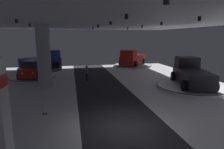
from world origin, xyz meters
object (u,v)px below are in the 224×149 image
object	(u,v)px
visitor_walking_near	(87,72)
display_platform_deep_left	(40,69)
pickup_truck_deep_right	(132,59)
pickup_truck_deep_left	(42,61)
display_car_far_left	(32,69)
column_left	(44,56)
display_platform_far_left	(32,78)
display_platform_deep_right	(133,65)
pickup_truck_mid_right	(191,74)
display_platform_mid_right	(191,87)

from	to	relation	value
visitor_walking_near	display_platform_deep_left	bearing A→B (deg)	125.84
pickup_truck_deep_right	pickup_truck_deep_left	xyz separation A→B (m)	(-12.74, -0.23, 0.06)
display_car_far_left	pickup_truck_deep_left	world-z (taller)	pickup_truck_deep_left
column_left	pickup_truck_deep_right	bearing A→B (deg)	41.29
visitor_walking_near	display_platform_far_left	bearing A→B (deg)	161.30
visitor_walking_near	pickup_truck_deep_left	bearing A→B (deg)	124.01
display_car_far_left	display_platform_deep_right	distance (m)	14.75
pickup_truck_mid_right	pickup_truck_deep_right	distance (m)	12.98
display_platform_deep_right	display_platform_deep_left	xyz separation A→B (m)	(-13.25, -0.58, 0.03)
display_car_far_left	display_platform_far_left	bearing A→B (deg)	-90.18
display_platform_mid_right	display_platform_far_left	world-z (taller)	display_platform_mid_right
display_platform_far_left	pickup_truck_deep_left	size ratio (longest dim) A/B	0.82
column_left	pickup_truck_mid_right	size ratio (longest dim) A/B	0.97
pickup_truck_mid_right	visitor_walking_near	size ratio (longest dim) A/B	3.57
column_left	display_platform_mid_right	xyz separation A→B (m)	(12.49, -3.33, -2.59)
display_car_far_left	display_platform_deep_left	size ratio (longest dim) A/B	0.74
display_platform_far_left	pickup_truck_deep_right	bearing A→B (deg)	25.66
display_platform_far_left	pickup_truck_deep_right	size ratio (longest dim) A/B	0.86
pickup_truck_deep_right	pickup_truck_deep_left	bearing A→B (deg)	-178.94
display_platform_mid_right	visitor_walking_near	xyz separation A→B (m)	(-8.63, 5.06, 0.74)
pickup_truck_deep_left	display_platform_mid_right	bearing A→B (deg)	-42.90
display_platform_deep_left	visitor_walking_near	xyz separation A→B (m)	(5.65, -7.83, 0.73)
display_car_far_left	visitor_walking_near	world-z (taller)	display_car_far_left
column_left	pickup_truck_mid_right	bearing A→B (deg)	-13.52
display_platform_mid_right	pickup_truck_deep_right	bearing A→B (deg)	95.33
display_platform_mid_right	display_platform_far_left	size ratio (longest dim) A/B	1.26
display_platform_mid_right	display_platform_deep_right	size ratio (longest dim) A/B	1.04
display_platform_deep_right	visitor_walking_near	world-z (taller)	visitor_walking_near
display_platform_far_left	pickup_truck_deep_right	world-z (taller)	pickup_truck_deep_right
pickup_truck_mid_right	display_platform_mid_right	bearing A→B (deg)	-106.01
column_left	display_car_far_left	world-z (taller)	column_left
display_platform_mid_right	visitor_walking_near	world-z (taller)	visitor_walking_near
display_platform_mid_right	visitor_walking_near	bearing A→B (deg)	149.60
display_platform_far_left	column_left	bearing A→B (deg)	-64.10
column_left	display_platform_far_left	bearing A→B (deg)	115.90
column_left	display_platform_deep_left	size ratio (longest dim) A/B	0.95
display_platform_mid_right	display_platform_deep_left	xyz separation A→B (m)	(-14.28, 12.89, 0.02)
column_left	pickup_truck_deep_left	size ratio (longest dim) A/B	0.97
display_platform_deep_left	visitor_walking_near	size ratio (longest dim) A/B	3.64
display_platform_mid_right	pickup_truck_deep_right	distance (m)	13.32
display_platform_deep_left	display_platform_far_left	bearing A→B (deg)	-89.72
display_platform_mid_right	pickup_truck_deep_right	size ratio (longest dim) A/B	1.08
display_platform_deep_left	column_left	bearing A→B (deg)	-79.38
display_platform_mid_right	display_platform_deep_left	size ratio (longest dim) A/B	1.02
pickup_truck_mid_right	display_platform_deep_left	xyz separation A→B (m)	(-14.37, 12.58, -1.05)
column_left	display_platform_deep_right	distance (m)	15.52
display_car_far_left	column_left	bearing A→B (deg)	-64.29
display_platform_far_left	display_platform_deep_right	distance (m)	14.73
display_platform_mid_right	display_car_far_left	bearing A→B (deg)	153.86
display_platform_far_left	pickup_truck_deep_left	xyz separation A→B (m)	(0.28, 6.02, 1.10)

